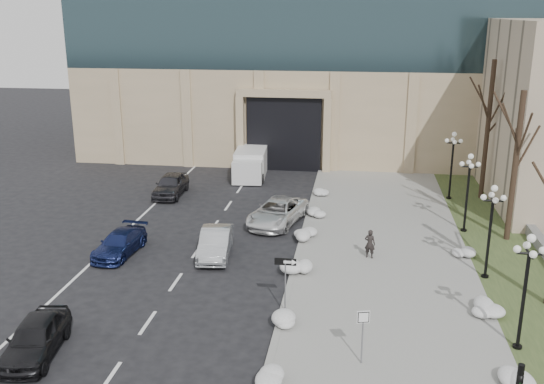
{
  "coord_description": "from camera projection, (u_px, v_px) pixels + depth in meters",
  "views": [
    {
      "loc": [
        1.88,
        -15.71,
        12.54
      ],
      "look_at": [
        -2.4,
        14.07,
        3.5
      ],
      "focal_mm": 40.0,
      "sensor_mm": 36.0,
      "label": 1
    }
  ],
  "objects": [
    {
      "name": "lamppost_a",
      "position": [
        526.0,
        277.0,
        22.43
      ],
      "size": [
        1.18,
        1.18,
        4.76
      ],
      "color": "black",
      "rests_on": "ground"
    },
    {
      "name": "snow_clump_g",
      "position": [
        321.0,
        194.0,
        42.17
      ],
      "size": [
        1.1,
        1.6,
        0.36
      ],
      "primitive_type": "ellipsoid",
      "color": "silver",
      "rests_on": "sidewalk"
    },
    {
      "name": "car_a",
      "position": [
        35.0,
        338.0,
        22.78
      ],
      "size": [
        2.31,
        4.45,
        1.45
      ],
      "primitive_type": "imported",
      "rotation": [
        0.0,
        0.0,
        0.15
      ],
      "color": "black",
      "rests_on": "ground"
    },
    {
      "name": "snow_clump_c",
      "position": [
        293.0,
        318.0,
        25.1
      ],
      "size": [
        1.1,
        1.6,
        0.36
      ],
      "primitive_type": "ellipsoid",
      "color": "silver",
      "rests_on": "sidewalk"
    },
    {
      "name": "car_e",
      "position": [
        171.0,
        185.0,
        42.59
      ],
      "size": [
        1.95,
        4.58,
        1.54
      ],
      "primitive_type": "imported",
      "rotation": [
        0.0,
        0.0,
        0.03
      ],
      "color": "#323137",
      "rests_on": "ground"
    },
    {
      "name": "curb",
      "position": [
        298.0,
        255.0,
        32.14
      ],
      "size": [
        0.3,
        40.0,
        0.14
      ],
      "primitive_type": "cube",
      "color": "gray",
      "rests_on": "ground"
    },
    {
      "name": "keep_sign",
      "position": [
        363.0,
        326.0,
        21.8
      ],
      "size": [
        0.47,
        0.16,
        2.23
      ],
      "rotation": [
        0.0,
        0.0,
        0.25
      ],
      "color": "slate",
      "rests_on": "ground"
    },
    {
      "name": "car_c",
      "position": [
        120.0,
        243.0,
        32.29
      ],
      "size": [
        2.08,
        4.37,
        1.23
      ],
      "primitive_type": "imported",
      "rotation": [
        0.0,
        0.0,
        -0.09
      ],
      "color": "navy",
      "rests_on": "ground"
    },
    {
      "name": "sidewalk",
      "position": [
        384.0,
        260.0,
        31.53
      ],
      "size": [
        9.0,
        40.0,
        0.12
      ],
      "primitive_type": "cube",
      "color": "gray",
      "rests_on": "ground"
    },
    {
      "name": "one_way_sign",
      "position": [
        289.0,
        269.0,
        25.44
      ],
      "size": [
        0.96,
        0.25,
        2.58
      ],
      "rotation": [
        0.0,
        0.0,
        -0.0
      ],
      "color": "slate",
      "rests_on": "ground"
    },
    {
      "name": "snow_clump_f",
      "position": [
        313.0,
        215.0,
        37.81
      ],
      "size": [
        1.1,
        1.6,
        0.36
      ],
      "primitive_type": "ellipsoid",
      "color": "silver",
      "rests_on": "sidewalk"
    },
    {
      "name": "lamppost_c",
      "position": [
        468.0,
        182.0,
        34.75
      ],
      "size": [
        1.18,
        1.18,
        4.76
      ],
      "color": "black",
      "rests_on": "ground"
    },
    {
      "name": "lamppost_d",
      "position": [
        452.0,
        156.0,
        40.91
      ],
      "size": [
        1.18,
        1.18,
        4.76
      ],
      "color": "black",
      "rests_on": "ground"
    },
    {
      "name": "lamppost_b",
      "position": [
        491.0,
        219.0,
        28.59
      ],
      "size": [
        1.18,
        1.18,
        4.76
      ],
      "color": "black",
      "rests_on": "ground"
    },
    {
      "name": "box_truck",
      "position": [
        251.0,
        163.0,
        47.75
      ],
      "size": [
        2.75,
        6.74,
        2.09
      ],
      "rotation": [
        0.0,
        0.0,
        0.07
      ],
      "color": "silver",
      "rests_on": "ground"
    },
    {
      "name": "grass_strip",
      "position": [
        514.0,
        268.0,
        30.65
      ],
      "size": [
        4.0,
        40.0,
        0.1
      ],
      "primitive_type": "cube",
      "color": "#344522",
      "rests_on": "ground"
    },
    {
      "name": "snow_clump_j",
      "position": [
        460.0,
        250.0,
        32.23
      ],
      "size": [
        1.1,
        1.6,
        0.36
      ],
      "primitive_type": "ellipsoid",
      "color": "silver",
      "rests_on": "sidewalk"
    },
    {
      "name": "car_b",
      "position": [
        216.0,
        243.0,
        32.09
      ],
      "size": [
        2.04,
        4.55,
        1.45
      ],
      "primitive_type": "imported",
      "rotation": [
        0.0,
        0.0,
        0.12
      ],
      "color": "#AEB3B7",
      "rests_on": "ground"
    },
    {
      "name": "tree_far",
      "position": [
        489.0,
        111.0,
        40.2
      ],
      "size": [
        3.2,
        3.2,
        9.5
      ],
      "color": "black",
      "rests_on": "ground"
    },
    {
      "name": "snow_clump_b",
      "position": [
        269.0,
        382.0,
        20.77
      ],
      "size": [
        1.1,
        1.6,
        0.36
      ],
      "primitive_type": "ellipsoid",
      "color": "silver",
      "rests_on": "sidewalk"
    },
    {
      "name": "snow_clump_d",
      "position": [
        298.0,
        268.0,
        29.94
      ],
      "size": [
        1.1,
        1.6,
        0.36
      ],
      "primitive_type": "ellipsoid",
      "color": "silver",
      "rests_on": "sidewalk"
    },
    {
      "name": "snow_clump_e",
      "position": [
        305.0,
        235.0,
        34.4
      ],
      "size": [
        1.1,
        1.6,
        0.36
      ],
      "primitive_type": "ellipsoid",
      "color": "silver",
      "rests_on": "sidewalk"
    },
    {
      "name": "snow_clump_i",
      "position": [
        486.0,
        308.0,
        25.96
      ],
      "size": [
        1.1,
        1.6,
        0.36
      ],
      "primitive_type": "ellipsoid",
      "color": "silver",
      "rests_on": "sidewalk"
    },
    {
      "name": "pedestrian",
      "position": [
        370.0,
        244.0,
        31.49
      ],
      "size": [
        0.65,
        0.51,
        1.55
      ],
      "primitive_type": "imported",
      "rotation": [
        0.0,
        0.0,
        2.87
      ],
      "color": "black",
      "rests_on": "sidewalk"
    },
    {
      "name": "tree_mid",
      "position": [
        518.0,
        146.0,
        32.8
      ],
      "size": [
        3.2,
        3.2,
        8.5
      ],
      "color": "black",
      "rests_on": "ground"
    },
    {
      "name": "car_d",
      "position": [
        277.0,
        212.0,
        36.89
      ],
      "size": [
        3.72,
        5.81,
        1.49
      ],
      "primitive_type": "imported",
      "rotation": [
        0.0,
        0.0,
        -0.25
      ],
      "color": "silver",
      "rests_on": "ground"
    }
  ]
}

